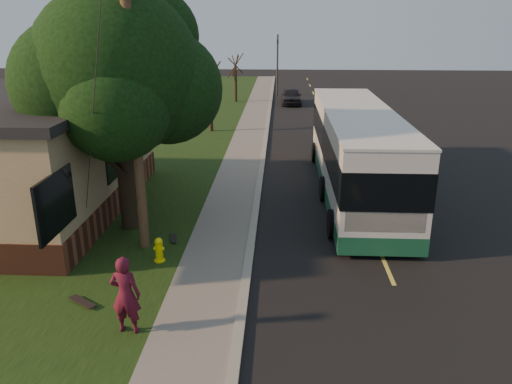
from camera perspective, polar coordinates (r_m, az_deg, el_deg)
ground at (r=14.68m, az=-0.89°, el=-8.35°), size 120.00×120.00×0.00m
road at (r=24.17m, az=10.17°, el=2.57°), size 8.00×80.00×0.01m
curb at (r=23.97m, az=0.65°, el=2.87°), size 0.25×80.00×0.12m
sidewalk at (r=24.03m, az=-1.74°, el=2.86°), size 2.00×80.00×0.08m
grass_verge at (r=24.55m, az=-9.92°, el=2.92°), size 5.00×80.00×0.07m
fire_hydrant at (r=14.87m, az=-11.01°, el=-6.49°), size 0.32×0.32×0.74m
utility_pole at (r=14.75m, az=-13.86°, el=10.24°), size 2.86×3.21×9.07m
leafy_tree at (r=16.51m, az=-15.35°, el=12.90°), size 6.30×6.00×7.80m
bare_tree_near at (r=31.64m, az=-5.22°, el=10.66°), size 1.38×1.21×4.31m
bare_tree_far at (r=43.43m, az=-2.35°, el=12.82°), size 1.38×1.21×4.03m
traffic_signal at (r=47.13m, az=2.46°, el=14.73°), size 0.18×0.22×5.50m
transit_bus at (r=20.52m, az=11.37°, el=4.80°), size 2.92×12.64×3.42m
skateboarder at (r=11.64m, az=-14.68°, el=-11.29°), size 0.71×0.49×1.86m
skateboard_main at (r=16.30m, az=-9.39°, el=-5.23°), size 0.35×0.73×0.07m
skateboard_spare at (r=13.41m, az=-19.24°, el=-11.76°), size 0.84×0.67×0.08m
dumpster at (r=21.08m, az=-26.77°, el=0.48°), size 2.02×1.84×1.45m
distant_car at (r=42.71m, az=4.06°, el=10.89°), size 1.66×4.02×1.36m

